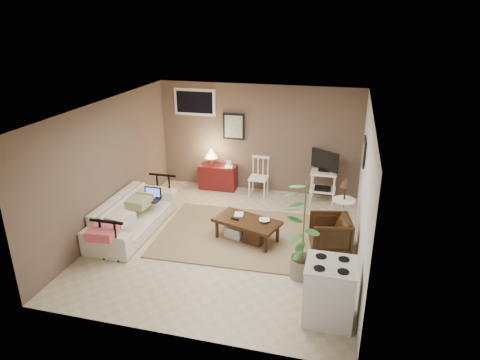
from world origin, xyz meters
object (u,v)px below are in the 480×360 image
(sofa, at_px, (133,209))
(spindle_chair, at_px, (259,178))
(red_console, at_px, (217,175))
(potted_plant, at_px, (304,227))
(stove, at_px, (329,292))
(side_table, at_px, (344,199))
(armchair, at_px, (330,232))
(coffee_table, at_px, (247,228))
(tv_stand, at_px, (324,175))

(sofa, xyz_separation_m, spindle_chair, (1.91, 2.19, -0.02))
(red_console, bearing_deg, potted_plant, -53.30)
(stove, bearing_deg, spindle_chair, 114.60)
(stove, bearing_deg, potted_plant, 116.89)
(side_table, bearing_deg, armchair, -104.59)
(spindle_chair, distance_m, armchair, 2.61)
(red_console, bearing_deg, spindle_chair, -8.65)
(sofa, xyz_separation_m, red_console, (0.90, 2.35, -0.09))
(coffee_table, relative_size, red_console, 1.30)
(armchair, relative_size, potted_plant, 0.42)
(red_console, xyz_separation_m, side_table, (2.86, -1.44, 0.33))
(tv_stand, bearing_deg, spindle_chair, -179.37)
(coffee_table, relative_size, potted_plant, 0.79)
(side_table, relative_size, potted_plant, 0.67)
(side_table, distance_m, potted_plant, 1.75)
(coffee_table, relative_size, spindle_chair, 1.45)
(red_console, xyz_separation_m, armchair, (2.67, -2.16, -0.00))
(tv_stand, bearing_deg, side_table, -70.70)
(potted_plant, bearing_deg, tv_stand, 88.06)
(spindle_chair, bearing_deg, red_console, 171.35)
(sofa, distance_m, tv_stand, 3.98)
(stove, bearing_deg, armchair, 92.75)
(tv_stand, bearing_deg, armchair, -82.44)
(sofa, xyz_separation_m, armchair, (3.57, 0.18, -0.10))
(armchair, bearing_deg, tv_stand, 175.76)
(side_table, height_order, potted_plant, potted_plant)
(armchair, height_order, potted_plant, potted_plant)
(coffee_table, xyz_separation_m, side_table, (1.63, 0.77, 0.43))
(sofa, relative_size, stove, 2.58)
(spindle_chair, xyz_separation_m, potted_plant, (1.30, -2.94, 0.44))
(tv_stand, relative_size, potted_plant, 0.71)
(red_console, xyz_separation_m, stove, (2.76, -3.99, 0.09))
(armchair, bearing_deg, stove, -9.05)
(tv_stand, xyz_separation_m, armchair, (0.27, -2.02, -0.27))
(coffee_table, xyz_separation_m, sofa, (-2.13, -0.13, 0.19))
(side_table, xyz_separation_m, stove, (-0.10, -2.55, -0.25))
(sofa, xyz_separation_m, side_table, (3.76, 0.91, 0.24))
(coffee_table, relative_size, sofa, 0.58)
(spindle_chair, bearing_deg, stove, -65.40)
(red_console, distance_m, side_table, 3.22)
(side_table, bearing_deg, tv_stand, 109.30)
(armchair, bearing_deg, coffee_table, -99.68)
(coffee_table, bearing_deg, tv_stand, 60.47)
(armchair, height_order, stove, stove)
(side_table, height_order, armchair, side_table)
(sofa, distance_m, armchair, 3.58)
(red_console, relative_size, side_table, 0.90)
(red_console, bearing_deg, side_table, -26.75)
(tv_stand, distance_m, potted_plant, 2.96)
(tv_stand, height_order, potted_plant, potted_plant)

